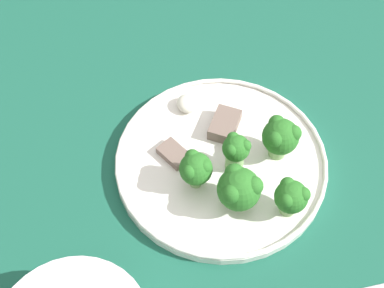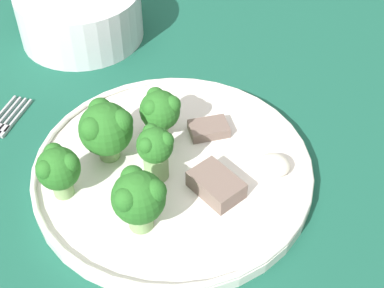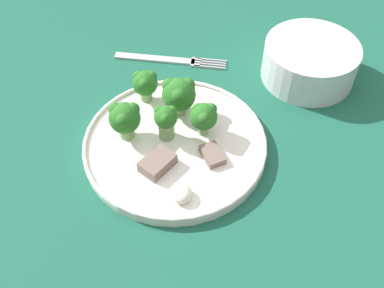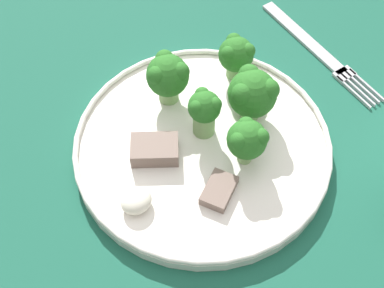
# 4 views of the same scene
# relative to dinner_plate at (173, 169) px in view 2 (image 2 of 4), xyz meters

# --- Properties ---
(table) EXTENTS (1.36, 1.15, 0.75)m
(table) POSITION_rel_dinner_plate_xyz_m (-0.04, 0.03, -0.09)
(table) COLOR #195642
(table) RESTS_ON ground_plane
(dinner_plate) EXTENTS (0.27, 0.27, 0.02)m
(dinner_plate) POSITION_rel_dinner_plate_xyz_m (0.00, 0.00, 0.00)
(dinner_plate) COLOR white
(dinner_plate) RESTS_ON table
(cream_bowl) EXTENTS (0.16, 0.16, 0.06)m
(cream_bowl) POSITION_rel_dinner_plate_xyz_m (-0.16, 0.22, 0.02)
(cream_bowl) COLOR silver
(cream_bowl) RESTS_ON table
(broccoli_floret_near_rim_left) EXTENTS (0.05, 0.05, 0.06)m
(broccoli_floret_near_rim_left) POSITION_rel_dinner_plate_xyz_m (-0.06, 0.01, 0.04)
(broccoli_floret_near_rim_left) COLOR #7FA866
(broccoli_floret_near_rim_left) RESTS_ON dinner_plate
(broccoli_floret_center_left) EXTENTS (0.05, 0.05, 0.06)m
(broccoli_floret_center_left) POSITION_rel_dinner_plate_xyz_m (-0.02, -0.07, 0.04)
(broccoli_floret_center_left) COLOR #7FA866
(broccoli_floret_center_left) RESTS_ON dinner_plate
(broccoli_floret_back_left) EXTENTS (0.03, 0.03, 0.06)m
(broccoli_floret_back_left) POSITION_rel_dinner_plate_xyz_m (-0.01, -0.01, 0.04)
(broccoli_floret_back_left) COLOR #7FA866
(broccoli_floret_back_left) RESTS_ON dinner_plate
(broccoli_floret_front_left) EXTENTS (0.04, 0.04, 0.05)m
(broccoli_floret_front_left) POSITION_rel_dinner_plate_xyz_m (-0.02, 0.04, 0.04)
(broccoli_floret_front_left) COLOR #7FA866
(broccoli_floret_front_left) RESTS_ON dinner_plate
(broccoli_floret_center_back) EXTENTS (0.04, 0.04, 0.05)m
(broccoli_floret_center_back) POSITION_rel_dinner_plate_xyz_m (-0.09, -0.05, 0.04)
(broccoli_floret_center_back) COLOR #7FA866
(broccoli_floret_center_back) RESTS_ON dinner_plate
(meat_slice_front_slice) EXTENTS (0.05, 0.04, 0.01)m
(meat_slice_front_slice) POSITION_rel_dinner_plate_xyz_m (0.03, 0.05, 0.01)
(meat_slice_front_slice) COLOR #756056
(meat_slice_front_slice) RESTS_ON dinner_plate
(meat_slice_middle_slice) EXTENTS (0.06, 0.06, 0.02)m
(meat_slice_middle_slice) POSITION_rel_dinner_plate_xyz_m (0.05, -0.02, 0.01)
(meat_slice_middle_slice) COLOR #756056
(meat_slice_middle_slice) RESTS_ON dinner_plate
(sauce_dollop) EXTENTS (0.03, 0.03, 0.02)m
(sauce_dollop) POSITION_rel_dinner_plate_xyz_m (0.10, 0.01, 0.01)
(sauce_dollop) COLOR silver
(sauce_dollop) RESTS_ON dinner_plate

